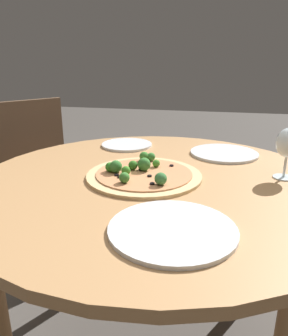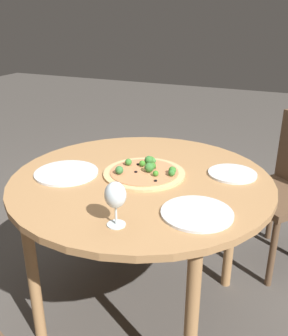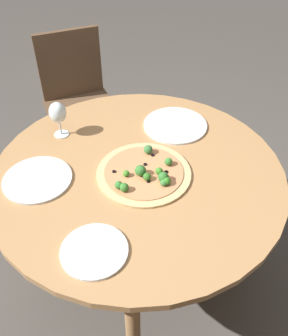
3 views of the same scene
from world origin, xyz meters
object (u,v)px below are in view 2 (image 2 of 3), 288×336
at_px(chair, 287,186).
at_px(plate_far, 66,173).
at_px(pizza, 145,172).
at_px(plate_side, 197,213).
at_px(plate_near, 232,174).
at_px(wine_glass, 115,196).

height_order(chair, plate_far, chair).
bearing_deg(pizza, plate_side, 50.76).
distance_m(chair, plate_near, 0.64).
height_order(wine_glass, plate_far, wine_glass).
bearing_deg(plate_near, wine_glass, -25.22).
bearing_deg(chair, wine_glass, -75.41).
distance_m(wine_glass, plate_near, 0.64).
distance_m(chair, pizza, 0.93).
bearing_deg(plate_near, plate_far, -67.14).
height_order(chair, wine_glass, wine_glass).
xyz_separation_m(plate_far, plate_side, (0.12, 0.63, 0.00)).
relative_size(plate_far, plate_side, 1.09).
xyz_separation_m(chair, pizza, (0.69, -0.58, 0.26)).
bearing_deg(wine_glass, plate_side, 127.90).
xyz_separation_m(wine_glass, plate_side, (-0.18, 0.23, -0.10)).
xyz_separation_m(pizza, wine_glass, (0.43, 0.08, 0.10)).
bearing_deg(plate_side, pizza, -129.24).
bearing_deg(plate_far, plate_side, 79.45).
bearing_deg(plate_near, plate_side, -6.35).
height_order(chair, plate_near, chair).
height_order(pizza, plate_near, pizza).
height_order(plate_near, plate_side, same).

